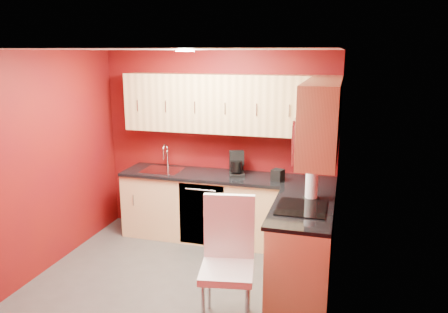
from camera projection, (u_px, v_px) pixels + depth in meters
The scene contains 21 objects.
floor at pixel (180, 281), 4.85m from camera, with size 3.20×3.20×0.00m, color #4A4745.
ceiling at pixel (174, 49), 4.26m from camera, with size 3.20×3.20×0.00m, color white.
wall_back at pixel (218, 144), 5.96m from camera, with size 3.20×3.20×0.00m, color maroon.
wall_front at pixel (101, 226), 3.15m from camera, with size 3.20×3.20×0.00m, color maroon.
wall_left at pixel (46, 162), 4.98m from camera, with size 3.00×3.00×0.00m, color maroon.
wall_right at pixel (335, 185), 4.13m from camera, with size 3.00×3.00×0.00m, color maroon.
base_cabinets_back at pixel (226, 209), 5.82m from camera, with size 2.80×0.60×0.87m, color #EAC886.
base_cabinets_right at pixel (302, 249), 4.64m from camera, with size 0.60×1.30×0.87m, color #EAC886.
countertop_back at pixel (226, 177), 5.70m from camera, with size 2.80×0.63×0.04m, color black.
countertop_right at pixel (302, 209), 4.52m from camera, with size 0.63×1.27×0.04m, color black.
upper_cabinets_back at pixel (229, 104), 5.61m from camera, with size 2.80×0.35×0.75m, color #DBB97C.
upper_cabinets_right at pixel (322, 111), 4.44m from camera, with size 0.35×1.55×0.75m.
microwave at pixel (316, 137), 4.28m from camera, with size 0.42×0.76×0.42m.
cooktop at pixel (302, 208), 4.48m from camera, with size 0.50×0.55×0.01m, color black.
sink at pixel (163, 167), 5.94m from camera, with size 0.52×0.42×0.35m.
dishwasher_front at pixel (202, 215), 5.61m from camera, with size 0.60×0.02×0.82m, color black.
downlight at pixel (185, 51), 4.55m from camera, with size 0.20×0.20×0.01m, color white.
coffee_maker at pixel (237, 164), 5.65m from camera, with size 0.19×0.25×0.31m, color black, non-canonical shape.
napkin_holder at pixel (278, 175), 5.43m from camera, with size 0.13×0.13×0.14m, color black, non-canonical shape.
paper_towel at pixel (312, 185), 4.75m from camera, with size 0.18×0.18×0.31m, color white, non-canonical shape.
dining_chair at pixel (227, 264), 3.97m from camera, with size 0.48×0.50×1.19m, color white, non-canonical shape.
Camera 1 is at (1.66, -4.09, 2.48)m, focal length 35.00 mm.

